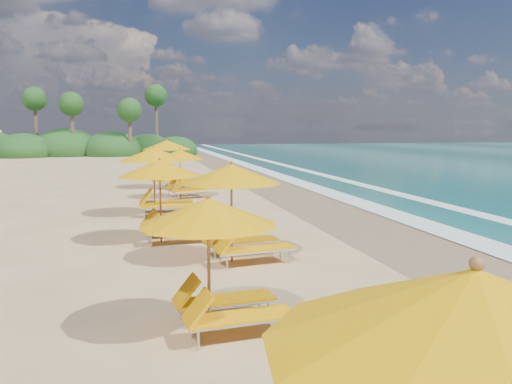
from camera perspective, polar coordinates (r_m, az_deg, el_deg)
name	(u,v)px	position (r m, az deg, el deg)	size (l,w,h in m)	color
ground	(256,231)	(15.75, 0.00, -4.34)	(160.00, 160.00, 0.00)	tan
wet_sand	(378,226)	(17.08, 13.21, -3.60)	(4.00, 160.00, 0.01)	#836C4E
surf_foam	(453,221)	(18.43, 20.77, -3.04)	(4.00, 160.00, 0.01)	white
station_1	(219,255)	(7.99, -4.07, -6.88)	(2.46, 2.31, 2.13)	olive
station_2	(239,205)	(12.11, -1.89, -1.46)	(2.79, 2.65, 2.36)	olive
station_3	(167,194)	(14.41, -9.76, -0.27)	(2.61, 2.44, 2.32)	olive
station_4	(160,176)	(18.87, -10.53, 1.72)	(2.72, 2.52, 2.49)	olive
station_5	(184,170)	(23.37, -7.94, 2.41)	(2.73, 2.63, 2.21)	olive
station_6	(171,160)	(27.17, -9.32, 3.43)	(3.36, 3.34, 2.55)	olive
treeline	(75,147)	(60.93, -19.21, 4.71)	(25.80, 8.80, 9.74)	#163D14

